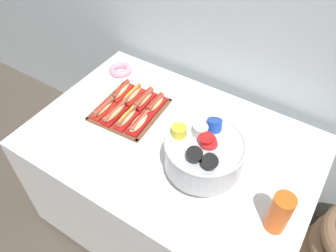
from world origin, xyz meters
The scene contains 14 objects.
ground_plane centered at (0.00, 0.00, 0.00)m, with size 10.00×10.00×0.00m, color #4C4238.
buffet_table centered at (0.00, 0.00, 0.41)m, with size 1.43×0.96×0.78m.
serving_tray centered at (-0.31, 0.06, 0.79)m, with size 0.35×0.38×0.01m.
hot_dog_0 centered at (-0.42, -0.03, 0.82)m, with size 0.06×0.17×0.06m.
hot_dog_1 centered at (-0.34, -0.02, 0.82)m, with size 0.06×0.18×0.06m.
hot_dog_2 centered at (-0.27, -0.02, 0.82)m, with size 0.07×0.17×0.06m.
hot_dog_3 centered at (-0.19, -0.02, 0.82)m, with size 0.08×0.17×0.06m.
hot_dog_4 centered at (-0.43, 0.14, 0.82)m, with size 0.08×0.19×0.06m.
hot_dog_5 centered at (-0.35, 0.14, 0.82)m, with size 0.07×0.17×0.06m.
hot_dog_6 centered at (-0.28, 0.15, 0.82)m, with size 0.07×0.18×0.06m.
hot_dog_7 centered at (-0.20, 0.15, 0.82)m, with size 0.07×0.16×0.06m.
punch_bowl centered at (0.23, -0.10, 0.94)m, with size 0.35×0.35×0.27m.
cup_stack centered at (0.60, -0.17, 0.88)m, with size 0.09×0.09×0.20m.
donut centered at (-0.56, 0.30, 0.80)m, with size 0.14×0.14×0.04m.
Camera 1 is at (0.58, -0.94, 2.05)m, focal length 35.73 mm.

